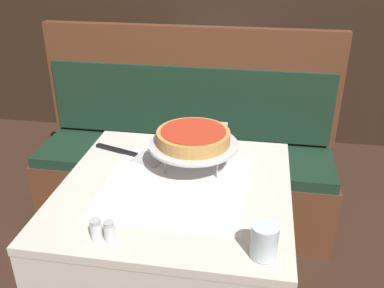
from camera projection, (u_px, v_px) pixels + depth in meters
The scene contains 11 objects.
dining_table_front at pixel (175, 209), 1.58m from camera, with size 0.82×0.82×0.75m.
dining_table_rear at pixel (214, 77), 3.09m from camera, with size 0.63×0.63×0.74m.
booth_bench at pixel (185, 168), 2.50m from camera, with size 1.68×0.47×1.12m.
pizza_pan_stand at pixel (193, 145), 1.61m from camera, with size 0.34×0.34×0.11m.
deep_dish_pizza at pixel (193, 137), 1.59m from camera, with size 0.28×0.28×0.05m.
pizza_server at pixel (133, 154), 1.74m from camera, with size 0.32×0.16×0.01m.
water_glass_near at pixel (264, 241), 1.18m from camera, with size 0.08×0.08×0.10m.
salt_shaker at pixel (96, 229), 1.26m from camera, with size 0.03×0.03×0.06m.
pepper_shaker at pixel (109, 231), 1.25m from camera, with size 0.03×0.03×0.06m.
napkin_holder at pixel (215, 133), 1.83m from camera, with size 0.10×0.05×0.09m.
condiment_caddy at pixel (220, 58), 2.99m from camera, with size 0.14×0.14×0.17m.
Camera 1 is at (0.28, -1.28, 1.57)m, focal length 40.00 mm.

